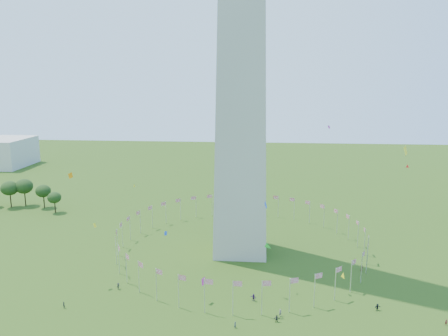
# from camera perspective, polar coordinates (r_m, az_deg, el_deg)

# --- Properties ---
(flag_ring) EXTENTS (80.24, 80.24, 9.00)m
(flag_ring) POSITION_cam_1_polar(r_m,az_deg,el_deg) (145.77, 2.19, -9.17)
(flag_ring) COLOR silver
(flag_ring) RESTS_ON ground
(crowd) EXTENTS (98.39, 66.63, 1.96)m
(crowd) POSITION_cam_1_polar(r_m,az_deg,el_deg) (103.78, 8.42, -20.78)
(crowd) COLOR #212C4D
(crowd) RESTS_ON ground
(kites_aloft) EXTENTS (106.59, 79.95, 39.29)m
(kites_aloft) POSITION_cam_1_polar(r_m,az_deg,el_deg) (115.93, 6.47, -8.18)
(kites_aloft) COLOR green
(kites_aloft) RESTS_ON ground
(tree_line_west) EXTENTS (55.16, 15.46, 12.26)m
(tree_line_west) POSITION_cam_1_polar(r_m,az_deg,el_deg) (216.58, -27.06, -3.19)
(tree_line_west) COLOR #264517
(tree_line_west) RESTS_ON ground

